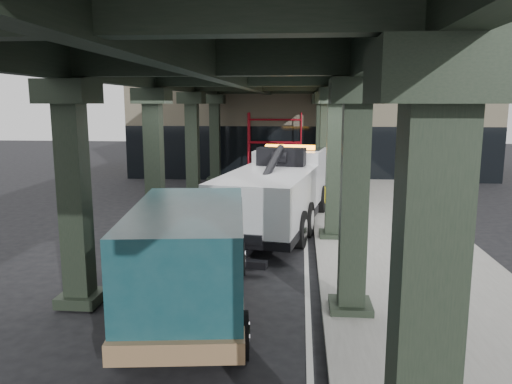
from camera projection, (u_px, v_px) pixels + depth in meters
The scene contains 8 objects.
ground at pixel (249, 256), 14.90m from camera, with size 90.00×90.00×0.00m, color black.
sidewalk at pixel (391, 240), 16.45m from camera, with size 5.00×40.00×0.15m, color gray.
lane_stripe at pixel (306, 240), 16.71m from camera, with size 0.12×38.00×0.01m, color silver.
viaduct at pixel (243, 73), 15.94m from camera, with size 7.40×32.00×6.40m.
building at pixel (309, 111), 33.64m from camera, with size 22.00×10.00×8.00m, color #C6B793.
scaffolding at pixel (275, 146), 28.89m from camera, with size 3.08×0.88×4.00m.
tow_truck at pixel (279, 188), 18.20m from camera, with size 4.01×9.52×3.04m.
towed_van at pixel (190, 256), 10.55m from camera, with size 3.04×6.25×2.44m.
Camera 1 is at (1.48, -14.26, 4.50)m, focal length 35.00 mm.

